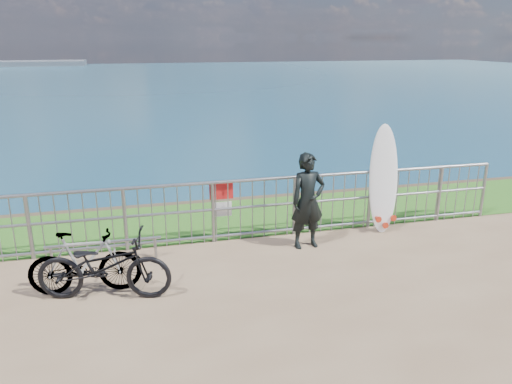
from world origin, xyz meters
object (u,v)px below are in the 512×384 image
object	(u,v)px
surfer	(308,201)
bicycle_far	(85,262)
bicycle_near	(104,266)
surfboard	(383,183)

from	to	relation	value
surfer	bicycle_far	world-z (taller)	surfer
bicycle_near	surfboard	bearing A→B (deg)	-60.86
bicycle_near	surfer	bearing A→B (deg)	-60.07
bicycle_near	bicycle_far	size ratio (longest dim) A/B	1.19
surfboard	bicycle_far	xyz separation A→B (m)	(-5.23, -1.23, -0.45)
surfboard	surfer	bearing A→B (deg)	-165.28
bicycle_near	bicycle_far	bearing A→B (deg)	63.65
surfer	bicycle_far	xyz separation A→B (m)	(-3.60, -0.80, -0.37)
bicycle_far	surfboard	bearing A→B (deg)	-72.41
surfer	bicycle_near	distance (m)	3.50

